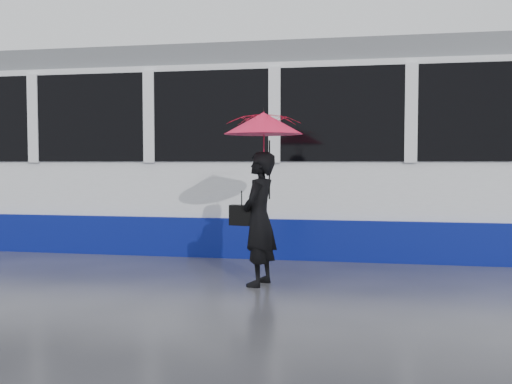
# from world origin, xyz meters

# --- Properties ---
(ground) EXTENTS (90.00, 90.00, 0.00)m
(ground) POSITION_xyz_m (0.00, 0.00, 0.00)
(ground) COLOR #2B2A30
(ground) RESTS_ON ground
(rails) EXTENTS (34.00, 1.51, 0.02)m
(rails) POSITION_xyz_m (0.00, 2.50, 0.01)
(rails) COLOR #3F3D38
(rails) RESTS_ON ground
(tram) EXTENTS (26.00, 2.56, 3.35)m
(tram) POSITION_xyz_m (-0.79, 2.50, 1.64)
(tram) COLOR white
(tram) RESTS_ON ground
(woman) EXTENTS (0.49, 0.65, 1.61)m
(woman) POSITION_xyz_m (0.81, -0.58, 0.81)
(woman) COLOR black
(woman) RESTS_ON ground
(umbrella) EXTENTS (1.11, 1.11, 1.09)m
(umbrella) POSITION_xyz_m (0.86, -0.58, 1.77)
(umbrella) COLOR #FF158A
(umbrella) RESTS_ON ground
(handbag) EXTENTS (0.31, 0.18, 0.43)m
(handbag) POSITION_xyz_m (0.59, -0.56, 0.85)
(handbag) COLOR black
(handbag) RESTS_ON ground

